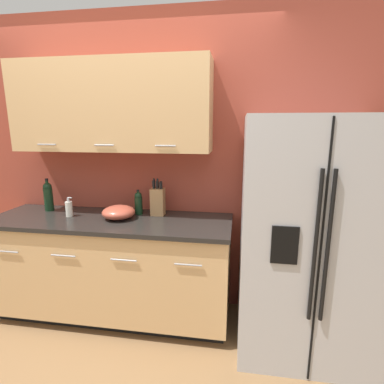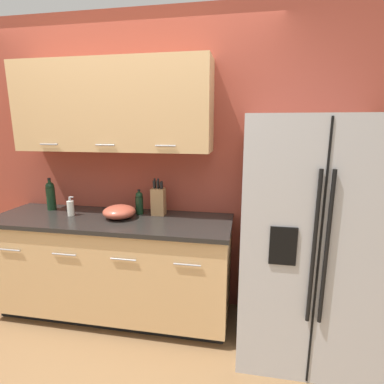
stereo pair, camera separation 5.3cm
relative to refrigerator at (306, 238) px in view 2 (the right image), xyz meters
name	(u,v)px [view 2 (the right image)]	position (x,y,z in m)	size (l,w,h in m)	color
wall_back	(130,153)	(-1.47, 0.39, 0.55)	(10.00, 0.39, 2.60)	#993D2D
counter_unit	(113,266)	(-1.56, 0.09, -0.41)	(2.03, 0.64, 0.90)	black
refrigerator	(306,238)	(0.00, 0.00, 0.00)	(0.93, 0.82, 1.73)	#B2B2B5
knife_block	(158,201)	(-1.18, 0.25, 0.16)	(0.11, 0.10, 0.32)	#A87A4C
wine_bottle	(51,195)	(-2.20, 0.23, 0.17)	(0.08, 0.08, 0.30)	black
soap_dispenser	(71,208)	(-1.92, 0.09, 0.10)	(0.06, 0.06, 0.17)	silver
oil_bottle	(139,202)	(-1.35, 0.25, 0.14)	(0.07, 0.07, 0.22)	black
mixing_bowl	(119,212)	(-1.47, 0.09, 0.09)	(0.27, 0.27, 0.11)	#B24C38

